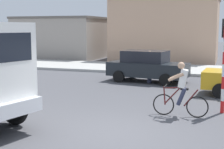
{
  "coord_description": "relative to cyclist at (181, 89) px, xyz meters",
  "views": [
    {
      "loc": [
        2.79,
        -8.13,
        2.77
      ],
      "look_at": [
        -0.83,
        2.5,
        1.2
      ],
      "focal_mm": 53.98,
      "sensor_mm": 36.0,
      "label": 1
    }
  ],
  "objects": [
    {
      "name": "pedestrian_near_kerb",
      "position": [
        -2.33,
        6.04,
        -0.02
      ],
      "size": [
        0.34,
        0.22,
        1.62
      ],
      "color": "#2D334C",
      "rests_on": "ground"
    },
    {
      "name": "cyclist",
      "position": [
        0.0,
        0.0,
        0.0
      ],
      "size": [
        1.73,
        0.5,
        1.72
      ],
      "color": "black",
      "rests_on": "ground"
    },
    {
      "name": "building_corner_left",
      "position": [
        -13.07,
        17.2,
        1.0
      ],
      "size": [
        7.48,
        5.4,
        3.72
      ],
      "color": "#9E9389",
      "rests_on": "ground"
    },
    {
      "name": "ground_plane",
      "position": [
        -1.51,
        -2.31,
        -0.86
      ],
      "size": [
        120.0,
        120.0,
        0.0
      ],
      "primitive_type": "plane",
      "color": "#4C4C51"
    },
    {
      "name": "building_mid_block",
      "position": [
        -3.62,
        18.23,
        1.75
      ],
      "size": [
        8.52,
        6.53,
        5.22
      ],
      "color": "tan",
      "rests_on": "ground"
    },
    {
      "name": "sidewalk_far",
      "position": [
        -1.51,
        11.45,
        -0.78
      ],
      "size": [
        80.0,
        5.0,
        0.16
      ],
      "primitive_type": "cube",
      "color": "#ADADA8",
      "rests_on": "ground"
    },
    {
      "name": "car_red_near",
      "position": [
        -2.54,
        6.38,
        -0.05
      ],
      "size": [
        4.21,
        2.32,
        1.6
      ],
      "color": "#1E2328",
      "rests_on": "ground"
    }
  ]
}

